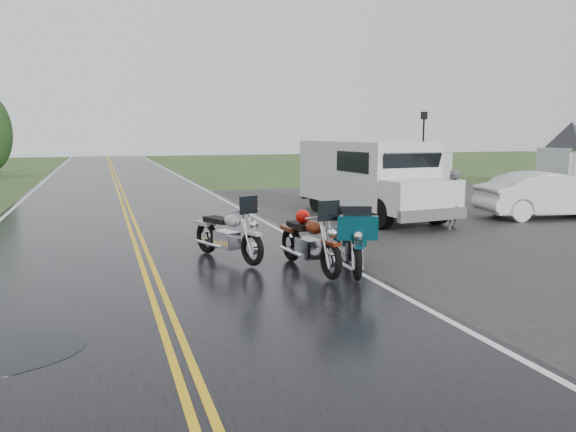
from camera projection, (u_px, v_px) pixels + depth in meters
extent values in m
plane|color=#2D471E|center=(160.00, 304.00, 8.87)|extent=(120.00, 120.00, 0.00)
cube|color=black|center=(129.00, 216.00, 18.25)|extent=(8.00, 100.00, 0.04)
cube|color=black|center=(513.00, 222.00, 17.01)|extent=(14.00, 24.00, 0.03)
imported|color=#47484C|center=(452.00, 201.00, 15.51)|extent=(0.73, 0.66, 1.66)
imported|color=silver|center=(548.00, 196.00, 17.60)|extent=(4.56, 2.20, 1.44)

